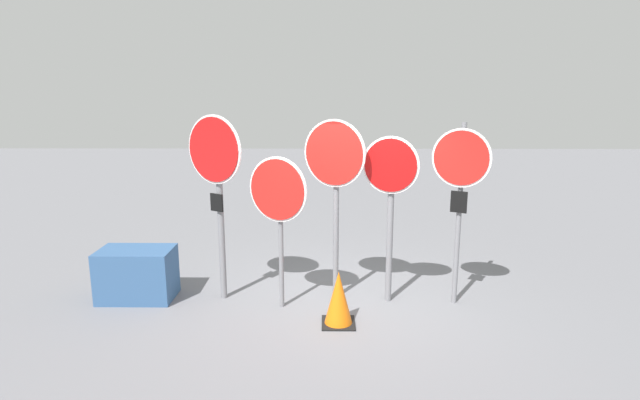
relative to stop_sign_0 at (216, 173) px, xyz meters
The scene contains 8 objects.
ground_plane 2.49m from the stop_sign_0, ahead, with size 40.00×40.00×0.00m, color slate.
stop_sign_0 is the anchor object (origin of this frame).
stop_sign_1 0.97m from the stop_sign_0, 19.00° to the right, with size 0.79×0.41×2.10m.
stop_sign_2 1.62m from the stop_sign_0, ahead, with size 0.82×0.46×2.56m.
stop_sign_3 2.38m from the stop_sign_0, ahead, with size 0.73×0.31×2.34m.
stop_sign_4 3.29m from the stop_sign_0, ahead, with size 0.71×0.39×2.53m.
traffic_cone_0 2.36m from the stop_sign_0, 25.22° to the right, with size 0.43×0.43×0.70m.
storage_crate 1.89m from the stop_sign_0, behind, with size 1.03×0.64×0.73m.
Camera 1 is at (-0.20, -6.56, 2.90)m, focal length 28.00 mm.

